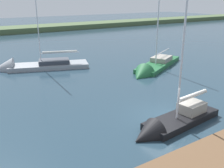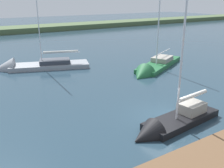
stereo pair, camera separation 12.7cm
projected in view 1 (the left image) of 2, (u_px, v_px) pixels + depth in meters
ground_plane at (166, 118)px, 17.47m from camera, size 200.00×200.00×0.00m
far_shoreline at (4, 33)px, 58.98m from camera, size 180.00×8.00×2.40m
sailboat_far_left at (153, 68)px, 29.10m from camera, size 10.43×6.78×11.40m
sailboat_behind_pier at (170, 125)px, 16.11m from camera, size 7.09×2.48×8.67m
sailboat_far_right at (30, 68)px, 29.31m from camera, size 10.97×6.11×12.79m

